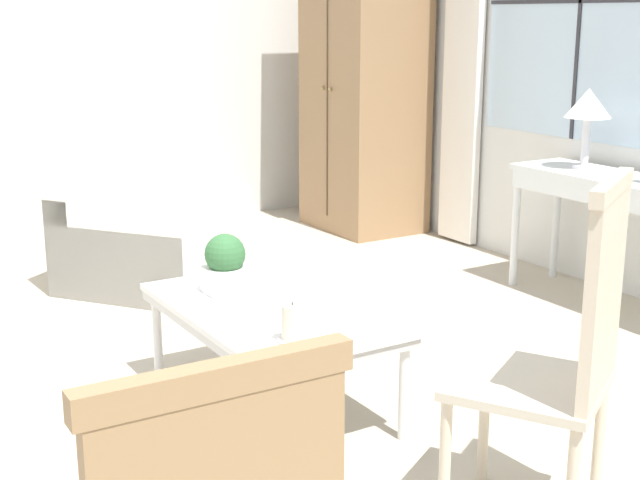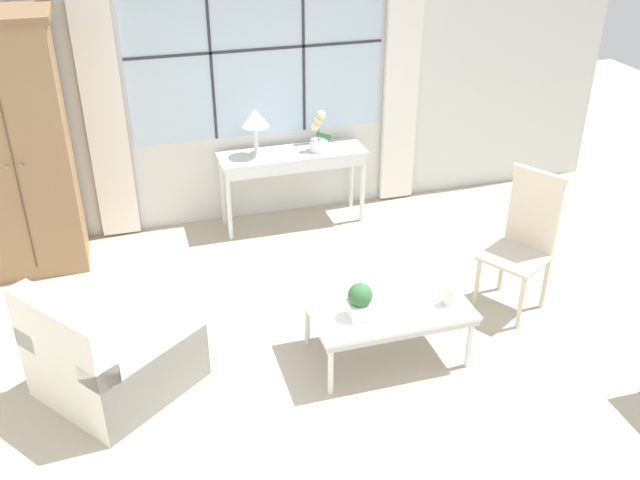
# 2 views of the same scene
# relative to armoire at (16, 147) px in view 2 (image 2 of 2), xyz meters

# --- Properties ---
(ground_plane) EXTENTS (14.00, 14.00, 0.00)m
(ground_plane) POSITION_rel_armoire_xyz_m (2.10, -2.64, -1.08)
(ground_plane) COLOR #B2A893
(wall_back_windowed) EXTENTS (7.20, 0.14, 2.80)m
(wall_back_windowed) POSITION_rel_armoire_xyz_m (2.10, 0.39, 0.32)
(wall_back_windowed) COLOR silver
(wall_back_windowed) RESTS_ON ground_plane
(armoire) EXTENTS (0.90, 0.69, 2.15)m
(armoire) POSITION_rel_armoire_xyz_m (0.00, 0.00, 0.00)
(armoire) COLOR #93704C
(armoire) RESTS_ON ground_plane
(console_table) EXTENTS (1.37, 0.41, 0.72)m
(console_table) POSITION_rel_armoire_xyz_m (2.34, 0.10, -0.44)
(console_table) COLOR silver
(console_table) RESTS_ON ground_plane
(table_lamp) EXTENTS (0.25, 0.25, 0.44)m
(table_lamp) POSITION_rel_armoire_xyz_m (2.00, 0.12, -0.02)
(table_lamp) COLOR silver
(table_lamp) RESTS_ON console_table
(potted_orchid) EXTENTS (0.20, 0.16, 0.38)m
(potted_orchid) POSITION_rel_armoire_xyz_m (2.59, 0.07, -0.20)
(potted_orchid) COLOR white
(potted_orchid) RESTS_ON console_table
(armchair_upholstered) EXTENTS (1.20, 1.19, 0.84)m
(armchair_upholstered) POSITION_rel_armoire_xyz_m (0.57, -1.91, -0.80)
(armchair_upholstered) COLOR silver
(armchair_upholstered) RESTS_ON ground_plane
(side_chair_wooden) EXTENTS (0.60, 0.60, 1.12)m
(side_chair_wooden) POSITION_rel_armoire_xyz_m (3.69, -1.77, -0.47)
(side_chair_wooden) COLOR beige
(side_chair_wooden) RESTS_ON ground_plane
(coffee_table) EXTENTS (1.11, 0.68, 0.44)m
(coffee_table) POSITION_rel_armoire_xyz_m (2.45, -2.10, -0.69)
(coffee_table) COLOR silver
(coffee_table) RESTS_ON ground_plane
(potted_plant_small) EXTENTS (0.17, 0.17, 0.25)m
(potted_plant_small) POSITION_rel_armoire_xyz_m (2.21, -2.18, -0.52)
(potted_plant_small) COLOR white
(potted_plant_small) RESTS_ON coffee_table
(pillar_candle) EXTENTS (0.11, 0.11, 0.15)m
(pillar_candle) POSITION_rel_armoire_xyz_m (2.84, -2.22, -0.58)
(pillar_candle) COLOR silver
(pillar_candle) RESTS_ON coffee_table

